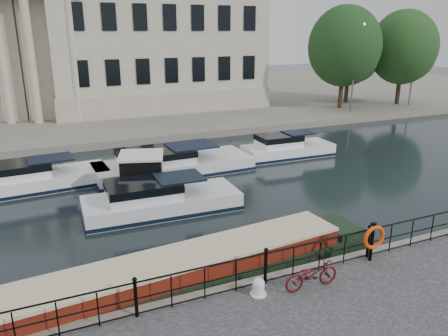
{
  "coord_description": "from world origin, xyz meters",
  "views": [
    {
      "loc": [
        -5.95,
        -12.5,
        8.04
      ],
      "look_at": [
        0.5,
        2.0,
        3.0
      ],
      "focal_mm": 35.0,
      "sensor_mm": 36.0,
      "label": 1
    }
  ],
  "objects_px": {
    "life_ring_post": "(374,238)",
    "harbour_hut": "(142,176)",
    "narrowboat": "(174,281)",
    "bicycle": "(311,274)",
    "mooring_bollard": "(258,287)"
  },
  "relations": [
    {
      "from": "life_ring_post",
      "to": "narrowboat",
      "type": "relative_size",
      "value": 0.09
    },
    {
      "from": "bicycle",
      "to": "mooring_bollard",
      "type": "height_order",
      "value": "bicycle"
    },
    {
      "from": "bicycle",
      "to": "harbour_hut",
      "type": "distance_m",
      "value": 11.6
    },
    {
      "from": "harbour_hut",
      "to": "life_ring_post",
      "type": "bearing_deg",
      "value": -47.13
    },
    {
      "from": "harbour_hut",
      "to": "narrowboat",
      "type": "bearing_deg",
      "value": -80.38
    },
    {
      "from": "mooring_bollard",
      "to": "narrowboat",
      "type": "relative_size",
      "value": 0.04
    },
    {
      "from": "bicycle",
      "to": "narrowboat",
      "type": "relative_size",
      "value": 0.12
    },
    {
      "from": "mooring_bollard",
      "to": "bicycle",
      "type": "bearing_deg",
      "value": -11.61
    },
    {
      "from": "bicycle",
      "to": "mooring_bollard",
      "type": "xyz_separation_m",
      "value": [
        -1.62,
        0.33,
        -0.21
      ]
    },
    {
      "from": "life_ring_post",
      "to": "harbour_hut",
      "type": "relative_size",
      "value": 0.39
    },
    {
      "from": "mooring_bollard",
      "to": "life_ring_post",
      "type": "bearing_deg",
      "value": 2.1
    },
    {
      "from": "narrowboat",
      "to": "harbour_hut",
      "type": "height_order",
      "value": "harbour_hut"
    },
    {
      "from": "life_ring_post",
      "to": "harbour_hut",
      "type": "xyz_separation_m",
      "value": [
        -5.17,
        10.86,
        -0.47
      ]
    },
    {
      "from": "bicycle",
      "to": "harbour_hut",
      "type": "relative_size",
      "value": 0.5
    },
    {
      "from": "harbour_hut",
      "to": "mooring_bollard",
      "type": "bearing_deg",
      "value": -68.69
    }
  ]
}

